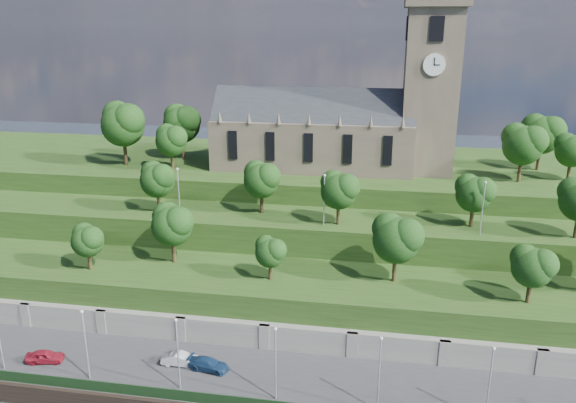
% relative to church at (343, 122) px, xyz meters
% --- Properties ---
extents(promenade, '(160.00, 12.00, 2.00)m').
position_rel_church_xyz_m(promenade, '(-0.79, -39.98, -21.52)').
color(promenade, '#2D2D30').
rests_on(promenade, ground).
extents(retaining_wall, '(160.00, 2.10, 5.00)m').
position_rel_church_xyz_m(retaining_wall, '(-0.79, -34.01, -20.02)').
color(retaining_wall, slate).
rests_on(retaining_wall, ground).
extents(embankment_lower, '(160.00, 12.00, 8.00)m').
position_rel_church_xyz_m(embankment_lower, '(-0.79, -27.98, -18.52)').
color(embankment_lower, '#203B13').
rests_on(embankment_lower, ground).
extents(embankment_upper, '(160.00, 10.00, 12.00)m').
position_rel_church_xyz_m(embankment_upper, '(-0.79, -16.98, -16.52)').
color(embankment_upper, '#203B13').
rests_on(embankment_upper, ground).
extents(hilltop, '(160.00, 32.00, 15.00)m').
position_rel_church_xyz_m(hilltop, '(-0.79, 4.02, -15.02)').
color(hilltop, '#203B13').
rests_on(hilltop, ground).
extents(church, '(38.60, 12.35, 27.60)m').
position_rel_church_xyz_m(church, '(0.00, 0.00, 0.00)').
color(church, brown).
rests_on(church, hilltop).
extents(trees_lower, '(65.96, 8.90, 8.41)m').
position_rel_church_xyz_m(trees_lower, '(3.82, -27.42, -9.47)').
color(trees_lower, '#2F2312').
rests_on(trees_lower, embankment_lower).
extents(trees_upper, '(61.01, 8.08, 7.70)m').
position_rel_church_xyz_m(trees_upper, '(3.77, -17.81, -5.50)').
color(trees_upper, '#2F2312').
rests_on(trees_upper, embankment_upper).
extents(trees_hilltop, '(76.85, 15.53, 10.60)m').
position_rel_church_xyz_m(trees_hilltop, '(-5.60, -1.39, -1.25)').
color(trees_hilltop, '#2F2312').
rests_on(trees_hilltop, hilltop).
extents(lamp_posts_promenade, '(60.36, 0.36, 8.04)m').
position_rel_church_xyz_m(lamp_posts_promenade, '(-2.79, -43.48, -15.89)').
color(lamp_posts_promenade, '#B2B2B7').
rests_on(lamp_posts_promenade, promenade).
extents(lamp_posts_upper, '(40.36, 0.36, 7.11)m').
position_rel_church_xyz_m(lamp_posts_upper, '(-0.79, -19.98, -6.37)').
color(lamp_posts_upper, '#B2B2B7').
rests_on(lamp_posts_upper, embankment_upper).
extents(car_left, '(4.33, 2.45, 1.39)m').
position_rel_church_xyz_m(car_left, '(-29.12, -41.53, -19.83)').
color(car_left, maroon).
rests_on(car_left, promenade).
extents(car_middle, '(4.23, 1.56, 1.38)m').
position_rel_church_xyz_m(car_middle, '(-14.15, -39.51, -19.83)').
color(car_middle, '#A2A2A7').
rests_on(car_middle, promenade).
extents(car_right, '(4.74, 2.49, 1.31)m').
position_rel_church_xyz_m(car_right, '(-10.91, -39.87, -19.87)').
color(car_right, navy).
rests_on(car_right, promenade).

